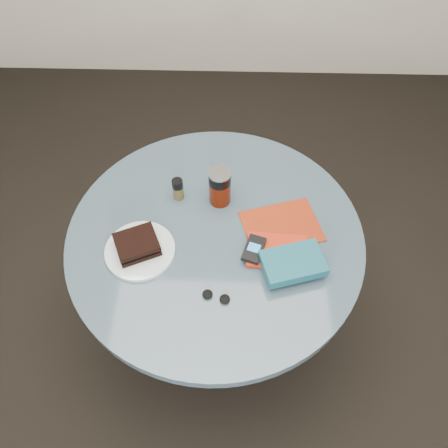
{
  "coord_description": "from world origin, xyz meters",
  "views": [
    {
      "loc": [
        0.05,
        -0.84,
        1.95
      ],
      "look_at": [
        0.03,
        0.0,
        0.8
      ],
      "focal_mm": 35.0,
      "sensor_mm": 36.0,
      "label": 1
    }
  ],
  "objects_px": {
    "plate": "(140,251)",
    "pepper_grinder": "(178,189)",
    "novel": "(293,263)",
    "headphones": "(216,297)",
    "soda_can": "(220,187)",
    "red_book": "(277,251)",
    "mp3_player": "(254,249)",
    "sandwich": "(137,244)",
    "magazine": "(281,226)",
    "table": "(216,258)"
  },
  "relations": [
    {
      "from": "novel",
      "to": "table",
      "type": "bearing_deg",
      "value": 135.03
    },
    {
      "from": "plate",
      "to": "table",
      "type": "bearing_deg",
      "value": 19.06
    },
    {
      "from": "pepper_grinder",
      "to": "magazine",
      "type": "height_order",
      "value": "pepper_grinder"
    },
    {
      "from": "soda_can",
      "to": "magazine",
      "type": "height_order",
      "value": "soda_can"
    },
    {
      "from": "magazine",
      "to": "red_book",
      "type": "bearing_deg",
      "value": -117.37
    },
    {
      "from": "novel",
      "to": "headphones",
      "type": "xyz_separation_m",
      "value": [
        -0.24,
        -0.11,
        -0.03
      ]
    },
    {
      "from": "plate",
      "to": "mp3_player",
      "type": "relative_size",
      "value": 2.03
    },
    {
      "from": "magazine",
      "to": "headphones",
      "type": "relative_size",
      "value": 2.74
    },
    {
      "from": "pepper_grinder",
      "to": "mp3_player",
      "type": "height_order",
      "value": "pepper_grinder"
    },
    {
      "from": "plate",
      "to": "mp3_player",
      "type": "height_order",
      "value": "mp3_player"
    },
    {
      "from": "headphones",
      "to": "red_book",
      "type": "bearing_deg",
      "value": 40.98
    },
    {
      "from": "plate",
      "to": "soda_can",
      "type": "distance_m",
      "value": 0.34
    },
    {
      "from": "pepper_grinder",
      "to": "headphones",
      "type": "xyz_separation_m",
      "value": [
        0.15,
        -0.39,
        -0.04
      ]
    },
    {
      "from": "soda_can",
      "to": "pepper_grinder",
      "type": "height_order",
      "value": "soda_can"
    },
    {
      "from": "sandwich",
      "to": "mp3_player",
      "type": "distance_m",
      "value": 0.37
    },
    {
      "from": "table",
      "to": "plate",
      "type": "bearing_deg",
      "value": -160.94
    },
    {
      "from": "pepper_grinder",
      "to": "sandwich",
      "type": "bearing_deg",
      "value": -115.75
    },
    {
      "from": "sandwich",
      "to": "red_book",
      "type": "relative_size",
      "value": 0.85
    },
    {
      "from": "table",
      "to": "soda_can",
      "type": "height_order",
      "value": "soda_can"
    },
    {
      "from": "sandwich",
      "to": "red_book",
      "type": "distance_m",
      "value": 0.45
    },
    {
      "from": "table",
      "to": "red_book",
      "type": "xyz_separation_m",
      "value": [
        0.2,
        -0.08,
        0.18
      ]
    },
    {
      "from": "magazine",
      "to": "headphones",
      "type": "bearing_deg",
      "value": -144.36
    },
    {
      "from": "red_book",
      "to": "mp3_player",
      "type": "distance_m",
      "value": 0.08
    },
    {
      "from": "soda_can",
      "to": "novel",
      "type": "distance_m",
      "value": 0.37
    },
    {
      "from": "soda_can",
      "to": "magazine",
      "type": "bearing_deg",
      "value": -27.36
    },
    {
      "from": "table",
      "to": "headphones",
      "type": "height_order",
      "value": "headphones"
    },
    {
      "from": "plate",
      "to": "novel",
      "type": "relative_size",
      "value": 1.2
    },
    {
      "from": "table",
      "to": "sandwich",
      "type": "height_order",
      "value": "sandwich"
    },
    {
      "from": "red_book",
      "to": "mp3_player",
      "type": "xyz_separation_m",
      "value": [
        -0.08,
        -0.01,
        0.02
      ]
    },
    {
      "from": "table",
      "to": "novel",
      "type": "distance_m",
      "value": 0.35
    },
    {
      "from": "sandwich",
      "to": "headphones",
      "type": "bearing_deg",
      "value": -32.13
    },
    {
      "from": "plate",
      "to": "pepper_grinder",
      "type": "xyz_separation_m",
      "value": [
        0.11,
        0.23,
        0.04
      ]
    },
    {
      "from": "red_book",
      "to": "mp3_player",
      "type": "height_order",
      "value": "mp3_player"
    },
    {
      "from": "pepper_grinder",
      "to": "red_book",
      "type": "distance_m",
      "value": 0.41
    },
    {
      "from": "soda_can",
      "to": "red_book",
      "type": "bearing_deg",
      "value": -48.49
    },
    {
      "from": "pepper_grinder",
      "to": "headphones",
      "type": "distance_m",
      "value": 0.42
    },
    {
      "from": "sandwich",
      "to": "pepper_grinder",
      "type": "relative_size",
      "value": 1.88
    },
    {
      "from": "pepper_grinder",
      "to": "headphones",
      "type": "bearing_deg",
      "value": -69.39
    },
    {
      "from": "table",
      "to": "mp3_player",
      "type": "bearing_deg",
      "value": -32.52
    },
    {
      "from": "plate",
      "to": "headphones",
      "type": "bearing_deg",
      "value": -32.17
    },
    {
      "from": "red_book",
      "to": "plate",
      "type": "bearing_deg",
      "value": -175.55
    },
    {
      "from": "plate",
      "to": "soda_can",
      "type": "height_order",
      "value": "soda_can"
    },
    {
      "from": "plate",
      "to": "sandwich",
      "type": "bearing_deg",
      "value": 149.65
    },
    {
      "from": "table",
      "to": "magazine",
      "type": "height_order",
      "value": "magazine"
    },
    {
      "from": "sandwich",
      "to": "magazine",
      "type": "height_order",
      "value": "sandwich"
    },
    {
      "from": "plate",
      "to": "headphones",
      "type": "relative_size",
      "value": 2.46
    },
    {
      "from": "table",
      "to": "pepper_grinder",
      "type": "relative_size",
      "value": 11.37
    },
    {
      "from": "pepper_grinder",
      "to": "red_book",
      "type": "bearing_deg",
      "value": -33.81
    },
    {
      "from": "mp3_player",
      "to": "plate",
      "type": "bearing_deg",
      "value": -179.75
    },
    {
      "from": "novel",
      "to": "mp3_player",
      "type": "distance_m",
      "value": 0.13
    }
  ]
}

